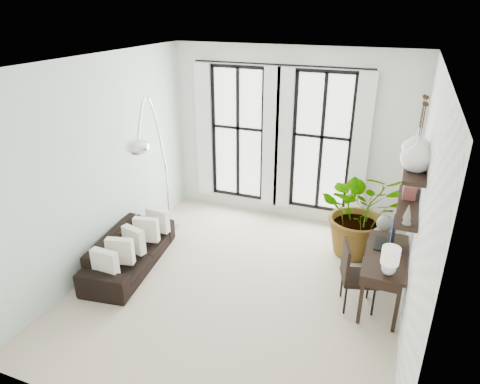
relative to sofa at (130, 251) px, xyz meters
The scene contains 16 objects.
floor 1.83m from the sofa, ahead, with size 5.00×5.00×0.00m, color beige.
ceiling 3.43m from the sofa, ahead, with size 5.00×5.00×0.00m, color white.
wall_left 1.40m from the sofa, 163.33° to the left, with size 5.00×5.00×0.00m, color silver.
wall_right 4.26m from the sofa, ahead, with size 5.00×5.00×0.00m, color white.
wall_back 3.45m from the sofa, 55.66° to the left, with size 4.50×4.50×0.00m, color white.
windows 3.28m from the sofa, 58.03° to the left, with size 3.26×0.13×2.65m.
wall_shelves 4.21m from the sofa, ahead, with size 0.25×1.30×0.60m.
sofa is the anchor object (origin of this frame).
throw_pillows 0.24m from the sofa, ahead, with size 0.40×1.52×0.40m.
plant 3.74m from the sofa, 27.78° to the left, with size 1.39×1.20×1.54m, color #2D7228.
desk 3.80m from the sofa, ahead, with size 0.54×1.28×1.15m.
desk_chair 3.39m from the sofa, ahead, with size 0.56×0.56×0.96m.
arc_lamp 1.87m from the sofa, 81.82° to the left, with size 0.77×1.71×2.60m.
buddha 3.93m from the sofa, 20.78° to the left, with size 0.51×0.51×0.92m.
vase_a 4.39m from the sofa, ahead, with size 0.37×0.37×0.38m, color white.
vase_b 4.44m from the sofa, 10.05° to the left, with size 0.37×0.37×0.38m, color white.
Camera 1 is at (1.91, -4.86, 3.84)m, focal length 32.00 mm.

